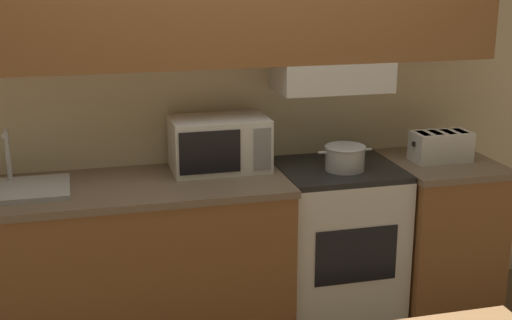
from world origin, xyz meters
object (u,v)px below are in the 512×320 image
object	(u,v)px
cooking_pot	(345,157)
stove_range	(335,243)
toaster	(441,146)
sink_basin	(8,189)
microwave	(219,144)

from	to	relation	value
cooking_pot	stove_range	bearing A→B (deg)	99.91
toaster	sink_basin	bearing A→B (deg)	179.77
stove_range	sink_basin	size ratio (longest dim) A/B	1.56
microwave	toaster	distance (m)	1.22
microwave	sink_basin	xyz separation A→B (m)	(-1.06, -0.13, -0.12)
cooking_pot	sink_basin	size ratio (longest dim) A/B	0.52
stove_range	cooking_pot	xyz separation A→B (m)	(0.01, -0.07, 0.51)
stove_range	toaster	xyz separation A→B (m)	(0.59, -0.03, 0.53)
toaster	sink_basin	world-z (taller)	sink_basin
cooking_pot	toaster	xyz separation A→B (m)	(0.58, 0.03, 0.01)
microwave	toaster	xyz separation A→B (m)	(1.21, -0.14, -0.06)
cooking_pot	toaster	bearing A→B (deg)	3.28
cooking_pot	toaster	size ratio (longest dim) A/B	0.90
sink_basin	toaster	bearing A→B (deg)	-0.23
microwave	toaster	bearing A→B (deg)	-6.61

